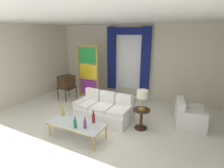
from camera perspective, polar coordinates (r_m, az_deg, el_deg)
ground_plane at (r=5.41m, az=-4.25°, el=-13.21°), size 16.00×16.00×0.00m
wall_rear at (r=7.58m, az=7.61°, el=7.41°), size 8.00×0.12×3.00m
wall_left at (r=7.76m, az=-26.02°, el=6.10°), size 0.12×7.00×3.00m
ceiling_slab at (r=5.41m, az=-0.32°, el=20.11°), size 8.00×7.60×0.04m
curtained_window at (r=7.48m, az=5.20°, el=9.24°), size 2.00×0.17×2.70m
couch_white_long at (r=5.67m, az=-2.31°, el=-8.27°), size 1.79×0.97×0.86m
coffee_table at (r=4.77m, az=-11.35°, el=-12.70°), size 1.50×0.65×0.41m
bottle_blue_decanter at (r=4.52m, az=-11.92°, el=-12.37°), size 0.08×0.08×0.29m
bottle_crystal_tall at (r=4.67m, az=-6.04°, el=-10.86°), size 0.08×0.08×0.33m
bottle_amber_squat at (r=4.45m, az=-8.79°, el=-12.69°), size 0.08×0.08×0.29m
bottle_ruby_flask at (r=5.17m, az=-15.65°, el=-8.79°), size 0.07×0.07×0.29m
vintage_tv at (r=7.35m, az=-14.61°, el=0.57°), size 0.62×0.67×1.35m
armchair_white at (r=5.70m, az=23.47°, el=-9.78°), size 0.95×0.94×0.80m
stained_glass_divider at (r=7.39m, az=-7.81°, el=3.68°), size 0.95×0.05×2.20m
peacock_figurine at (r=7.11m, az=-6.74°, el=-3.86°), size 0.44×0.60×0.50m
round_side_table at (r=5.15m, az=9.53°, el=-10.60°), size 0.48×0.48×0.59m
table_lamp_brass at (r=4.88m, az=9.90°, el=-3.54°), size 0.32×0.32×0.57m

